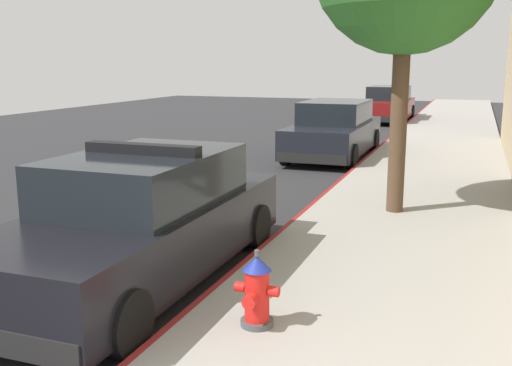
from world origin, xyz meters
The scene contains 7 objects.
ground_plane centered at (-4.29, 10.00, -0.10)m, with size 30.23×60.00×0.20m, color #2B2B2D.
sidewalk_pavement centered at (1.71, 10.00, 0.07)m, with size 3.43×60.00×0.14m, color #9E9991.
curb_painted_edge centered at (-0.04, 10.00, 0.07)m, with size 0.08×60.00×0.14m, color maroon.
police_cruiser centered at (-1.10, 4.37, 0.74)m, with size 1.94×4.84×1.68m.
parked_car_silver_ahead centered at (-1.07, 14.56, 0.74)m, with size 1.94×4.84×1.56m.
parked_car_dark_far centered at (-1.07, 25.19, 0.74)m, with size 1.94×4.84×1.56m.
fire_hydrant centered at (0.75, 3.35, 0.49)m, with size 0.44×0.40×0.76m.
Camera 1 is at (2.59, -1.63, 2.64)m, focal length 41.51 mm.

